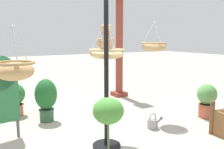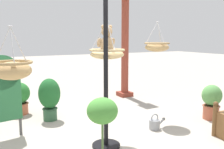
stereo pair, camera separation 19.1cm
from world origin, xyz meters
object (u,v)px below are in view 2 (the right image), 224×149
Objects in this scene: display_pole_central at (106,97)px; hanging_basket_right_low at (157,46)px; potted_plant_fern_front at (103,148)px; potted_plant_conical_shrub at (49,97)px; potted_plant_bushy_green at (20,97)px; watering_can at (155,124)px; hanging_basket_left_high at (13,69)px; display_sign_board at (3,90)px; potted_plant_flowering_red at (212,101)px; hanging_basket_with_teddy at (107,53)px; greenhouse_pillar_right at (125,48)px; teddy_bear at (106,41)px.

display_pole_central is 1.78m from hanging_basket_right_low.
potted_plant_fern_front is 1.22× the size of potted_plant_conical_shrub.
potted_plant_conical_shrub is at bearing -56.58° from potted_plant_bushy_green.
potted_plant_fern_front is 3.06× the size of watering_can.
hanging_basket_left_high is 2.95m from hanging_basket_right_low.
hanging_basket_right_low is 0.42× the size of display_sign_board.
potted_plant_flowering_red is 4.05m from display_sign_board.
hanging_basket_left_high is at bearing -88.93° from display_sign_board.
display_pole_central is 1.80× the size of display_sign_board.
hanging_basket_with_teddy is 0.69× the size of potted_plant_conical_shrub.
greenhouse_pillar_right is 4.08× the size of potted_plant_bushy_green.
hanging_basket_with_teddy is 2.63m from potted_plant_flowering_red.
hanging_basket_with_teddy is 1.02× the size of hanging_basket_right_low.
potted_plant_conical_shrub is at bearing 88.04° from potted_plant_fern_front.
hanging_basket_right_low is at bearing 16.38° from teddy_bear.
display_sign_board is (-1.36, 1.11, 0.04)m from display_pole_central.
hanging_basket_right_low is at bearing 17.26° from hanging_basket_with_teddy.
hanging_basket_left_high is 4.51m from greenhouse_pillar_right.
potted_plant_flowering_red reaches higher than watering_can.
greenhouse_pillar_right is (1.88, 2.53, -0.24)m from teddy_bear.
hanging_basket_left_high is at bearing -138.22° from greenhouse_pillar_right.
potted_plant_conical_shrub is (-1.94, 1.02, -1.03)m from hanging_basket_right_low.
potted_plant_fern_front is 3.31m from potted_plant_flowering_red.
potted_plant_bushy_green is at bearing 147.12° from potted_plant_flowering_red.
hanging_basket_with_teddy is 1.55m from hanging_basket_left_high.
potted_plant_flowering_red is at bearing -25.14° from hanging_basket_right_low.
potted_plant_bushy_green is (-3.50, 2.26, -0.01)m from potted_plant_flowering_red.
hanging_basket_right_low reaches higher than potted_plant_conical_shrub.
hanging_basket_with_teddy is (0.15, 0.25, 0.65)m from display_pole_central.
potted_plant_fern_front is (-2.03, -1.66, -1.02)m from hanging_basket_right_low.
display_sign_board reaches higher than potted_plant_bushy_green.
hanging_basket_with_teddy reaches higher than potted_plant_bushy_green.
teddy_bear is 3.16m from greenhouse_pillar_right.
display_sign_board is at bearing 171.17° from hanging_basket_right_low.
greenhouse_pillar_right is 8.33× the size of watering_can.
hanging_basket_with_teddy reaches higher than display_sign_board.
teddy_bear reaches higher than potted_plant_bushy_green.
display_pole_central reaches higher than potted_plant_conical_shrub.
hanging_basket_with_teddy is at bearing -29.58° from display_sign_board.
potted_plant_conical_shrub is (0.88, 1.88, -0.84)m from hanging_basket_left_high.
potted_plant_bushy_green is (-2.42, 1.76, -1.13)m from hanging_basket_right_low.
display_pole_central is 7.31× the size of watering_can.
potted_plant_flowering_red is at bearing 20.41° from potted_plant_fern_front.
hanging_basket_left_high is (-1.48, -0.47, -0.31)m from teddy_bear.
potted_plant_flowering_red is (2.41, -0.09, -1.06)m from hanging_basket_with_teddy.
hanging_basket_left_high is at bearing -98.55° from potted_plant_bushy_green.
potted_plant_flowering_red is 4.16m from potted_plant_bushy_green.
potted_plant_conical_shrub is 2.51× the size of watering_can.
display_pole_central is at bearing -155.87° from hanging_basket_right_low.
greenhouse_pillar_right reaches higher than hanging_basket_with_teddy.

